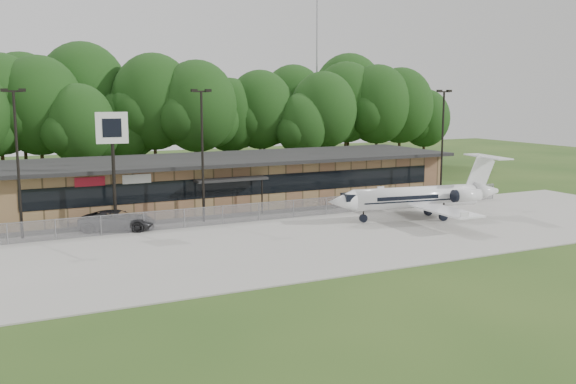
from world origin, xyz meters
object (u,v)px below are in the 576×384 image
terminal (230,180)px  pole_sign (112,140)px  business_jet (421,198)px  suv (118,221)px

terminal → pole_sign: 14.34m
pole_sign → business_jet: bearing=-9.7°
pole_sign → terminal: bearing=38.8°
business_jet → terminal: bearing=135.6°
terminal → suv: 13.81m
business_jet → pole_sign: size_ratio=1.74×
terminal → pole_sign: (-11.63, -7.14, 4.40)m
suv → pole_sign: pole_sign is taller
terminal → suv: bearing=-147.2°
suv → pole_sign: 5.83m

